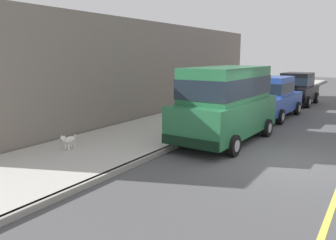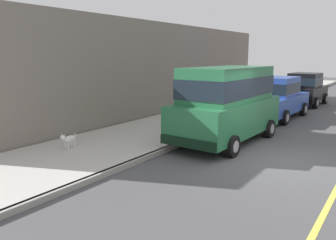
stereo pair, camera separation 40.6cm
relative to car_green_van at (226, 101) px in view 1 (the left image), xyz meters
The scene contains 9 objects.
ground_plane 2.87m from the car_green_van, 28.60° to the right, with size 80.00×80.00×0.00m, color #4C4C4F.
curb 2.05m from the car_green_van, 129.61° to the right, with size 0.16×64.00×0.14m, color gray.
sidewalk 3.32m from the car_green_van, 156.73° to the right, with size 3.60×64.00×0.14m, color #B7B5AD.
car_green_van is the anchor object (origin of this frame).
car_blue_sedan 5.40m from the car_green_van, 90.12° to the left, with size 2.15×4.66×1.92m.
car_black_hatchback 10.56m from the car_green_van, 89.36° to the left, with size 2.04×3.85×1.88m.
dog_white 5.24m from the car_green_van, 130.61° to the right, with size 0.26×0.75×0.49m.
fire_hydrant 1.71m from the car_green_van, behind, with size 0.34×0.24×0.72m.
building_facade 6.13m from the car_green_van, 143.67° to the left, with size 0.50×20.00×4.40m, color slate.
Camera 1 is at (2.20, -9.48, 2.91)m, focal length 36.59 mm.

